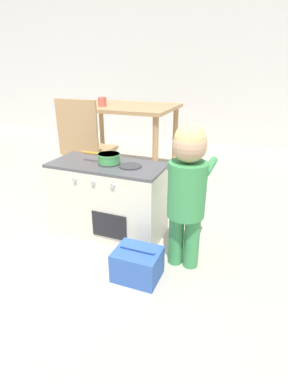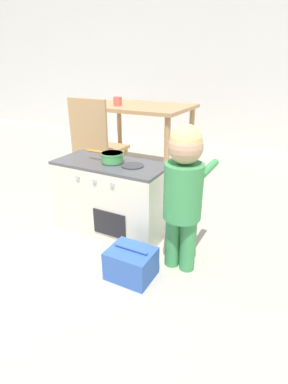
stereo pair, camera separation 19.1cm
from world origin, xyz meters
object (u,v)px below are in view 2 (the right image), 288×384
at_px(play_kitchen, 112,198).
at_px(dining_table, 140,115).
at_px(child_figure, 184,185).
at_px(cup_on_table, 118,101).
at_px(dining_chair_near, 97,145).
at_px(toy_basket, 131,263).
at_px(toy_pot, 112,156).

bearing_deg(play_kitchen, dining_table, 109.75).
relative_size(play_kitchen, child_figure, 0.90).
bearing_deg(cup_on_table, play_kitchen, -60.24).
bearing_deg(cup_on_table, dining_chair_near, -77.34).
relative_size(toy_basket, dining_table, 0.24).
bearing_deg(cup_on_table, child_figure, -45.50).
bearing_deg(child_figure, toy_pot, 163.43).
distance_m(play_kitchen, dining_chair_near, 0.72).
height_order(dining_chair_near, cup_on_table, dining_chair_near).
bearing_deg(child_figure, dining_chair_near, 148.14).
bearing_deg(toy_pot, child_figure, -16.57).
bearing_deg(dining_table, toy_basket, -62.91).
bearing_deg(child_figure, toy_basket, -133.10).
bearing_deg(child_figure, play_kitchen, 163.88).
height_order(child_figure, dining_chair_near, dining_chair_near).
relative_size(toy_basket, dining_chair_near, 0.29).
xyz_separation_m(toy_pot, dining_table, (-0.45, 1.22, 0.07)).
bearing_deg(dining_chair_near, toy_basket, -45.96).
bearing_deg(dining_table, cup_on_table, -133.52).
bearing_deg(cup_on_table, dining_table, 46.48).
bearing_deg(toy_pot, dining_chair_near, 134.77).
xyz_separation_m(child_figure, dining_table, (-1.04, 1.39, 0.11)).
xyz_separation_m(play_kitchen, child_figure, (0.60, -0.17, 0.28)).
relative_size(play_kitchen, toy_basket, 3.02).
relative_size(toy_basket, cup_on_table, 2.89).
xyz_separation_m(child_figure, cup_on_table, (-1.20, 1.22, 0.26)).
bearing_deg(toy_basket, toy_pot, 133.11).
bearing_deg(play_kitchen, toy_basket, -45.69).
xyz_separation_m(toy_pot, cup_on_table, (-0.62, 1.05, 0.22)).
distance_m(dining_table, cup_on_table, 0.28).
xyz_separation_m(toy_basket, dining_chair_near, (-0.87, 0.90, 0.39)).
height_order(toy_basket, dining_table, dining_table).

